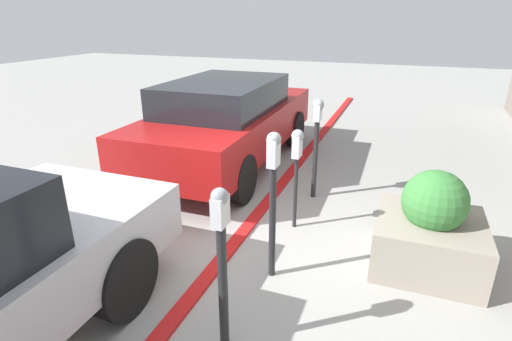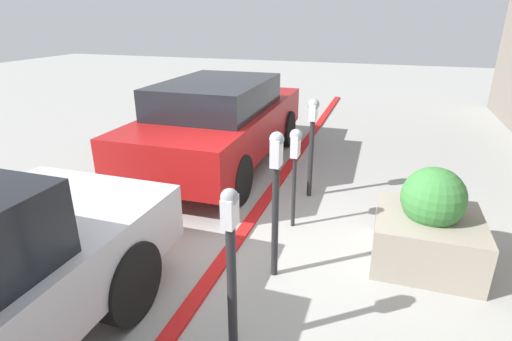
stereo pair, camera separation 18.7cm
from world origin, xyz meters
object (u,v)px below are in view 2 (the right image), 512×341
(parking_meter_second, at_px, (276,184))
(planter_box, at_px, (428,227))
(parking_meter_middle, at_px, (295,154))
(parking_meter_nearest, at_px, (231,254))
(parking_meter_fourth, at_px, (312,130))
(parked_car_middle, at_px, (221,121))

(parking_meter_second, distance_m, planter_box, 1.83)
(parking_meter_middle, height_order, planter_box, parking_meter_middle)
(parking_meter_middle, bearing_deg, parking_meter_nearest, 179.94)
(parking_meter_middle, xyz_separation_m, parking_meter_fourth, (1.00, -0.02, 0.04))
(planter_box, height_order, parked_car_middle, parked_car_middle)
(parking_meter_second, bearing_deg, parking_meter_fourth, 0.85)
(planter_box, bearing_deg, parking_meter_second, 116.43)
(parking_meter_nearest, relative_size, parked_car_middle, 0.31)
(parking_meter_nearest, xyz_separation_m, parking_meter_fourth, (3.17, -0.02, 0.14))
(parking_meter_nearest, bearing_deg, parking_meter_fourth, -0.45)
(planter_box, bearing_deg, parked_car_middle, 57.03)
(parking_meter_nearest, bearing_deg, parking_meter_second, -2.97)
(parking_meter_fourth, distance_m, planter_box, 2.15)
(parking_meter_fourth, distance_m, parked_car_middle, 2.01)
(parking_meter_nearest, relative_size, parking_meter_middle, 1.10)
(parking_meter_second, xyz_separation_m, parking_meter_fourth, (2.10, 0.03, -0.00))
(parking_meter_middle, height_order, parking_meter_fourth, parking_meter_fourth)
(parking_meter_fourth, height_order, parked_car_middle, parked_car_middle)
(parking_meter_second, relative_size, parked_car_middle, 0.34)
(parking_meter_fourth, bearing_deg, planter_box, -130.35)
(parking_meter_nearest, bearing_deg, parked_car_middle, 23.86)
(planter_box, bearing_deg, parking_meter_middle, 78.28)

